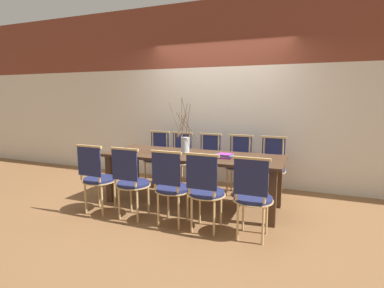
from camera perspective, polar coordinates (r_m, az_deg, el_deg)
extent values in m
plane|color=brown|center=(4.45, 0.00, -11.36)|extent=(16.00, 16.00, 0.00)
cube|color=beige|center=(5.43, 5.14, 3.49)|extent=(12.00, 0.06, 2.07)
cube|color=brown|center=(5.51, 5.39, 20.28)|extent=(12.00, 0.06, 1.13)
cube|color=#422B1C|center=(4.25, 0.00, -2.26)|extent=(2.55, 0.89, 0.04)
cube|color=#422B1C|center=(4.62, -15.33, -6.38)|extent=(0.09, 0.09, 0.70)
cube|color=#422B1C|center=(3.75, 15.06, -9.97)|extent=(0.09, 0.09, 0.70)
cube|color=#422B1C|center=(5.16, -10.75, -4.62)|extent=(0.09, 0.09, 0.70)
cube|color=#422B1C|center=(4.40, 16.16, -7.20)|extent=(0.09, 0.09, 0.70)
cylinder|color=#1E234C|center=(4.24, -17.20, -6.39)|extent=(0.41, 0.41, 0.04)
cylinder|color=tan|center=(4.25, -17.19, -6.70)|extent=(0.44, 0.44, 0.01)
cylinder|color=tan|center=(4.49, -17.33, -8.67)|extent=(0.03, 0.03, 0.43)
cylinder|color=tan|center=(4.33, -14.52, -9.20)|extent=(0.03, 0.03, 0.43)
cylinder|color=tan|center=(4.29, -19.62, -9.59)|extent=(0.03, 0.03, 0.43)
cylinder|color=tan|center=(4.13, -16.77, -10.20)|extent=(0.03, 0.03, 0.43)
cylinder|color=tan|center=(4.15, -20.46, -3.31)|extent=(0.03, 0.03, 0.47)
cylinder|color=tan|center=(3.96, -17.34, -3.71)|extent=(0.03, 0.03, 0.47)
cube|color=#1E234C|center=(4.04, -19.00, -3.20)|extent=(0.35, 0.02, 0.38)
cube|color=tan|center=(4.01, -19.09, -0.44)|extent=(0.39, 0.03, 0.03)
cylinder|color=#1E234C|center=(3.93, -11.09, -7.35)|extent=(0.41, 0.41, 0.04)
cylinder|color=tan|center=(3.94, -11.08, -7.67)|extent=(0.44, 0.44, 0.01)
cylinder|color=tan|center=(4.18, -11.55, -9.74)|extent=(0.03, 0.03, 0.43)
cylinder|color=tan|center=(4.05, -8.31, -10.30)|extent=(0.03, 0.03, 0.43)
cylinder|color=tan|center=(3.97, -13.73, -10.82)|extent=(0.03, 0.03, 0.43)
cylinder|color=tan|center=(3.83, -10.38, -11.47)|extent=(0.03, 0.03, 0.43)
cylinder|color=tan|center=(3.81, -14.49, -4.07)|extent=(0.03, 0.03, 0.47)
cylinder|color=tan|center=(3.65, -10.80, -4.51)|extent=(0.03, 0.03, 0.47)
cube|color=#1E234C|center=(3.72, -12.74, -3.95)|extent=(0.35, 0.02, 0.38)
cube|color=tan|center=(3.69, -12.80, -0.96)|extent=(0.39, 0.03, 0.03)
cylinder|color=#1E234C|center=(3.67, -3.65, -8.39)|extent=(0.41, 0.41, 0.04)
cylinder|color=tan|center=(3.68, -3.65, -8.74)|extent=(0.44, 0.44, 0.01)
cylinder|color=tan|center=(3.91, -4.56, -10.89)|extent=(0.03, 0.03, 0.43)
cylinder|color=tan|center=(3.81, -0.85, -11.44)|extent=(0.03, 0.03, 0.43)
cylinder|color=tan|center=(3.69, -6.47, -12.18)|extent=(0.03, 0.03, 0.43)
cylinder|color=tan|center=(3.58, -2.57, -12.82)|extent=(0.03, 0.03, 0.43)
cylinder|color=tan|center=(3.52, -7.08, -4.94)|extent=(0.03, 0.03, 0.47)
cylinder|color=tan|center=(3.39, -2.76, -5.41)|extent=(0.03, 0.03, 0.47)
cube|color=#1E234C|center=(3.44, -5.00, -4.82)|extent=(0.35, 0.02, 0.38)
cube|color=tan|center=(3.40, -5.01, -1.58)|extent=(0.39, 0.03, 0.03)
cylinder|color=#1E234C|center=(3.51, 2.83, -9.18)|extent=(0.41, 0.41, 0.04)
cylinder|color=tan|center=(3.52, 2.82, -9.54)|extent=(0.44, 0.44, 0.01)
cylinder|color=tan|center=(3.75, 1.50, -11.76)|extent=(0.03, 0.03, 0.43)
cylinder|color=tan|center=(3.67, 5.54, -12.26)|extent=(0.03, 0.03, 0.43)
cylinder|color=tan|center=(3.52, -0.07, -13.20)|extent=(0.03, 0.03, 0.43)
cylinder|color=tan|center=(3.43, 4.23, -13.80)|extent=(0.03, 0.03, 0.43)
cylinder|color=tan|center=(3.33, -0.51, -5.65)|extent=(0.03, 0.03, 0.47)
cylinder|color=tan|center=(3.24, 4.28, -6.11)|extent=(0.03, 0.03, 0.47)
cube|color=#1E234C|center=(3.27, 1.82, -5.50)|extent=(0.35, 0.02, 0.38)
cube|color=tan|center=(3.23, 1.87, -2.11)|extent=(0.39, 0.03, 0.03)
cylinder|color=#1E234C|center=(3.39, 11.58, -10.06)|extent=(0.41, 0.41, 0.04)
cylinder|color=tan|center=(3.39, 11.56, -10.43)|extent=(0.44, 0.44, 0.01)
cylinder|color=tan|center=(3.61, 9.70, -12.72)|extent=(0.03, 0.03, 0.43)
cylinder|color=tan|center=(3.57, 14.04, -13.13)|extent=(0.03, 0.03, 0.43)
cylinder|color=tan|center=(3.37, 8.69, -14.34)|extent=(0.03, 0.03, 0.43)
cylinder|color=tan|center=(3.33, 13.37, -14.81)|extent=(0.03, 0.03, 0.43)
cylinder|color=tan|center=(3.17, 8.54, -6.49)|extent=(0.03, 0.03, 0.47)
cylinder|color=tan|center=(3.12, 13.77, -6.91)|extent=(0.03, 0.03, 0.47)
cube|color=#1E234C|center=(3.13, 11.13, -6.31)|extent=(0.35, 0.02, 0.38)
cube|color=tan|center=(3.09, 11.26, -2.78)|extent=(0.39, 0.03, 0.03)
cylinder|color=#1E234C|center=(5.36, -6.99, -2.90)|extent=(0.41, 0.41, 0.04)
cylinder|color=tan|center=(5.36, -6.99, -3.15)|extent=(0.44, 0.44, 0.01)
cylinder|color=tan|center=(5.23, -6.36, -5.81)|extent=(0.03, 0.03, 0.43)
cylinder|color=tan|center=(5.36, -8.91, -5.50)|extent=(0.03, 0.03, 0.43)
cylinder|color=tan|center=(5.47, -5.02, -5.16)|extent=(0.03, 0.03, 0.43)
cylinder|color=tan|center=(5.59, -7.50, -4.88)|extent=(0.03, 0.03, 0.43)
cylinder|color=tan|center=(5.40, -4.79, -0.05)|extent=(0.03, 0.03, 0.47)
cylinder|color=tan|center=(5.54, -7.48, 0.12)|extent=(0.03, 0.03, 0.47)
cube|color=#1E234C|center=(5.47, -6.13, 0.29)|extent=(0.35, 0.02, 0.38)
cube|color=tan|center=(5.44, -6.19, 2.33)|extent=(0.39, 0.03, 0.03)
cylinder|color=#1E234C|center=(5.16, -2.68, -3.29)|extent=(0.41, 0.41, 0.04)
cylinder|color=tan|center=(5.17, -2.68, -3.55)|extent=(0.44, 0.44, 0.01)
cylinder|color=tan|center=(5.05, -1.90, -6.32)|extent=(0.03, 0.03, 0.43)
cylinder|color=tan|center=(5.16, -4.66, -6.01)|extent=(0.03, 0.03, 0.43)
cylinder|color=tan|center=(5.28, -0.71, -5.61)|extent=(0.03, 0.03, 0.43)
cylinder|color=tan|center=(5.39, -3.37, -5.33)|extent=(0.03, 0.03, 0.43)
cylinder|color=tan|center=(5.22, -0.44, -0.33)|extent=(0.03, 0.03, 0.47)
cylinder|color=tan|center=(5.33, -3.33, -0.15)|extent=(0.03, 0.03, 0.47)
cube|color=#1E234C|center=(5.28, -1.88, 0.02)|extent=(0.35, 0.02, 0.38)
cube|color=tan|center=(5.24, -1.91, 2.14)|extent=(0.39, 0.03, 0.03)
cylinder|color=#1E234C|center=(4.97, 2.85, -3.77)|extent=(0.41, 0.41, 0.04)
cylinder|color=tan|center=(4.98, 2.84, -4.03)|extent=(0.44, 0.44, 0.01)
cylinder|color=tan|center=(4.86, 3.81, -6.91)|extent=(0.03, 0.03, 0.43)
cylinder|color=tan|center=(4.95, 0.83, -6.61)|extent=(0.03, 0.03, 0.43)
cylinder|color=tan|center=(5.11, 4.76, -6.14)|extent=(0.03, 0.03, 0.43)
cylinder|color=tan|center=(5.20, 1.90, -5.87)|extent=(0.03, 0.03, 0.43)
cylinder|color=tan|center=(5.04, 5.08, -0.69)|extent=(0.03, 0.03, 0.47)
cylinder|color=tan|center=(5.13, 1.98, -0.49)|extent=(0.03, 0.03, 0.47)
cube|color=#1E234C|center=(5.09, 3.54, -0.32)|extent=(0.35, 0.02, 0.38)
cube|color=tan|center=(5.06, 3.54, 1.87)|extent=(0.39, 0.03, 0.03)
cylinder|color=#1E234C|center=(4.83, 8.72, -4.24)|extent=(0.41, 0.41, 0.04)
cylinder|color=tan|center=(4.84, 8.72, -4.51)|extent=(0.44, 0.44, 0.01)
cylinder|color=tan|center=(4.74, 9.88, -7.47)|extent=(0.03, 0.03, 0.43)
cylinder|color=tan|center=(4.80, 6.70, -7.19)|extent=(0.03, 0.03, 0.43)
cylinder|color=tan|center=(4.99, 10.53, -6.64)|extent=(0.03, 0.03, 0.43)
cylinder|color=tan|center=(5.05, 7.51, -6.39)|extent=(0.03, 0.03, 0.43)
cylinder|color=tan|center=(4.92, 10.91, -1.06)|extent=(0.03, 0.03, 0.47)
cylinder|color=tan|center=(4.98, 7.63, -0.85)|extent=(0.03, 0.03, 0.47)
cube|color=#1E234C|center=(4.95, 9.28, -0.67)|extent=(0.35, 0.02, 0.38)
cube|color=tan|center=(4.92, 9.32, 1.57)|extent=(0.39, 0.03, 0.03)
cylinder|color=#1E234C|center=(4.75, 14.86, -4.68)|extent=(0.41, 0.41, 0.04)
cylinder|color=tan|center=(4.75, 14.85, -4.95)|extent=(0.44, 0.44, 0.01)
cylinder|color=tan|center=(4.66, 16.19, -7.96)|extent=(0.03, 0.03, 0.43)
cylinder|color=tan|center=(4.69, 12.89, -7.71)|extent=(0.03, 0.03, 0.43)
cylinder|color=tan|center=(4.92, 16.52, -7.09)|extent=(0.03, 0.03, 0.43)
cylinder|color=tan|center=(4.95, 13.39, -6.86)|extent=(0.03, 0.03, 0.43)
cylinder|color=tan|center=(4.85, 16.94, -1.42)|extent=(0.03, 0.03, 0.47)
cylinder|color=tan|center=(4.88, 13.54, -1.22)|extent=(0.03, 0.03, 0.47)
cube|color=#1E234C|center=(4.87, 15.25, -1.04)|extent=(0.35, 0.02, 0.38)
cube|color=tan|center=(4.83, 15.34, 1.25)|extent=(0.39, 0.03, 0.03)
cylinder|color=#B2BCC1|center=(4.31, -1.30, -0.27)|extent=(0.12, 0.12, 0.23)
cylinder|color=brown|center=(4.16, -1.40, 3.55)|extent=(0.22, 0.09, 0.37)
cylinder|color=brown|center=(4.33, -2.27, 3.45)|extent=(0.06, 0.19, 0.32)
cylinder|color=brown|center=(4.18, -3.18, 4.46)|extent=(0.29, 0.18, 0.50)
cylinder|color=brown|center=(4.17, -0.67, 3.33)|extent=(0.17, 0.18, 0.34)
cylinder|color=brown|center=(4.31, -1.48, 4.54)|extent=(0.08, 0.07, 0.49)
cylinder|color=brown|center=(4.30, -0.77, 4.49)|extent=(0.10, 0.06, 0.48)
cylinder|color=brown|center=(4.20, -1.08, 5.03)|extent=(0.11, 0.09, 0.57)
cylinder|color=brown|center=(4.33, -1.92, 3.54)|extent=(0.07, 0.13, 0.33)
cylinder|color=brown|center=(4.26, -1.93, 4.91)|extent=(0.06, 0.09, 0.55)
cylinder|color=brown|center=(4.35, -1.86, 3.67)|extent=(0.12, 0.15, 0.35)
cylinder|color=brown|center=(4.28, -2.48, 3.67)|extent=(0.06, 0.17, 0.36)
cube|color=#842D8C|center=(4.04, 6.03, -2.48)|extent=(0.25, 0.20, 0.02)
cube|color=#1E6B4C|center=(4.04, 6.07, -2.21)|extent=(0.27, 0.19, 0.01)
cube|color=#842D8C|center=(4.04, 6.27, -1.99)|extent=(0.20, 0.19, 0.02)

